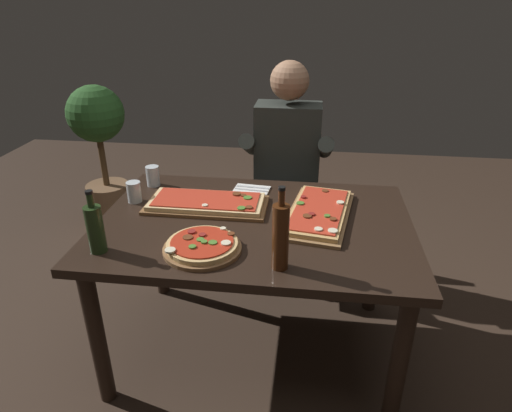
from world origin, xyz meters
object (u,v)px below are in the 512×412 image
at_px(pizza_round_far, 202,246).
at_px(wine_bottle_dark, 95,228).
at_px(dining_table, 255,239).
at_px(pizza_rectangular_left, 319,213).
at_px(oil_bottle_amber, 281,236).
at_px(seated_diner, 287,164).
at_px(tumbler_near_camera, 134,192).
at_px(pizza_rectangular_front, 207,203).
at_px(diner_chair, 287,195).
at_px(tumbler_far_side, 153,177).
at_px(potted_plant_corner, 102,152).

height_order(pizza_round_far, wine_bottle_dark, wine_bottle_dark).
distance_m(dining_table, pizza_rectangular_left, 0.32).
bearing_deg(pizza_round_far, pizza_rectangular_left, 37.82).
relative_size(oil_bottle_amber, seated_diner, 0.25).
relative_size(pizza_rectangular_left, tumbler_near_camera, 5.70).
bearing_deg(pizza_round_far, pizza_rectangular_front, 100.39).
xyz_separation_m(pizza_rectangular_left, wine_bottle_dark, (-0.86, -0.41, 0.08)).
relative_size(diner_chair, seated_diner, 0.65).
height_order(pizza_rectangular_front, tumbler_far_side, tumbler_far_side).
height_order(dining_table, pizza_rectangular_front, pizza_rectangular_front).
height_order(dining_table, seated_diner, seated_diner).
distance_m(pizza_rectangular_front, tumbler_far_side, 0.40).
xyz_separation_m(oil_bottle_amber, tumbler_near_camera, (-0.75, 0.48, -0.08)).
relative_size(pizza_rectangular_front, oil_bottle_amber, 1.76).
distance_m(pizza_round_far, tumbler_near_camera, 0.59).
bearing_deg(pizza_round_far, seated_diner, 75.14).
xyz_separation_m(pizza_rectangular_left, oil_bottle_amber, (-0.14, -0.44, 0.11)).
xyz_separation_m(wine_bottle_dark, tumbler_far_side, (-0.01, 0.66, -0.06)).
bearing_deg(diner_chair, pizza_round_far, -103.34).
height_order(tumbler_near_camera, potted_plant_corner, potted_plant_corner).
height_order(seated_diner, potted_plant_corner, seated_diner).
xyz_separation_m(dining_table, pizza_rectangular_front, (-0.24, 0.11, 0.11)).
xyz_separation_m(dining_table, wine_bottle_dark, (-0.58, -0.33, 0.20)).
bearing_deg(oil_bottle_amber, pizza_rectangular_left, 71.88).
height_order(pizza_round_far, oil_bottle_amber, oil_bottle_amber).
bearing_deg(oil_bottle_amber, potted_plant_corner, 133.82).
xyz_separation_m(wine_bottle_dark, diner_chair, (0.67, 1.19, -0.36)).
height_order(pizza_rectangular_left, pizza_round_far, same).
distance_m(pizza_rectangular_front, pizza_round_far, 0.40).
bearing_deg(oil_bottle_amber, diner_chair, 92.19).
xyz_separation_m(seated_diner, potted_plant_corner, (-1.33, 0.35, -0.10)).
bearing_deg(pizza_rectangular_left, tumbler_near_camera, 176.91).
bearing_deg(pizza_rectangular_left, potted_plant_corner, 146.64).
distance_m(pizza_rectangular_front, diner_chair, 0.86).
height_order(pizza_rectangular_front, wine_bottle_dark, wine_bottle_dark).
relative_size(wine_bottle_dark, tumbler_near_camera, 2.57).
bearing_deg(diner_chair, potted_plant_corner, 170.38).
distance_m(seated_diner, potted_plant_corner, 1.38).
relative_size(pizza_round_far, wine_bottle_dark, 1.20).
height_order(pizza_rectangular_front, diner_chair, diner_chair).
distance_m(dining_table, tumbler_near_camera, 0.64).
relative_size(pizza_rectangular_front, tumbler_far_side, 5.41).
bearing_deg(tumbler_near_camera, seated_diner, 40.87).
xyz_separation_m(pizza_round_far, potted_plant_corner, (-1.06, 1.36, -0.12)).
bearing_deg(dining_table, potted_plant_corner, 138.85).
xyz_separation_m(dining_table, pizza_rectangular_left, (0.28, 0.08, 0.12)).
xyz_separation_m(wine_bottle_dark, tumbler_near_camera, (-0.03, 0.46, -0.05)).
distance_m(wine_bottle_dark, potted_plant_corner, 1.57).
relative_size(pizza_round_far, tumbler_near_camera, 3.07).
relative_size(pizza_round_far, oil_bottle_amber, 0.96).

